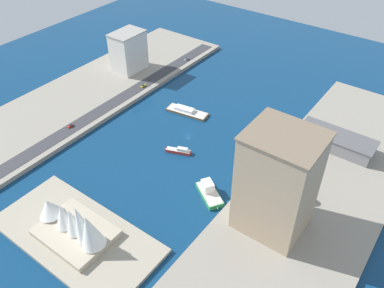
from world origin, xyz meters
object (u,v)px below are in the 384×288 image
ferry_green_doubledeck (209,192)px  apartment_midrise_tan (277,183)px  hotel_broad_white (128,51)px  traffic_light_waterfront (149,82)px  tugboat_red (179,151)px  opera_landmark (74,225)px  warehouse_low_gray (336,141)px  catamaran_blue (263,126)px  barge_flat_brown (187,111)px  sedan_silver (187,59)px  pickup_red (70,126)px  taxi_yellow_cab (143,86)px

ferry_green_doubledeck → apartment_midrise_tan: bearing=-179.9°
ferry_green_doubledeck → apartment_midrise_tan: size_ratio=0.39×
hotel_broad_white → traffic_light_waterfront: 36.05m
tugboat_red → opera_landmark: bearing=90.0°
warehouse_low_gray → tugboat_red: bearing=37.6°
tugboat_red → ferry_green_doubledeck: ferry_green_doubledeck is taller
apartment_midrise_tan → hotel_broad_white: (166.54, -76.95, -11.77)m
warehouse_low_gray → traffic_light_waterfront: (138.85, 13.27, -0.13)m
catamaran_blue → opera_landmark: 137.38m
barge_flat_brown → traffic_light_waterfront: size_ratio=4.82×
catamaran_blue → warehouse_low_gray: (-46.43, -4.94, 5.67)m
tugboat_red → traffic_light_waterfront: bearing=-35.7°
warehouse_low_gray → hotel_broad_white: hotel_broad_white is taller
warehouse_low_gray → apartment_midrise_tan: apartment_midrise_tan is taller
warehouse_low_gray → apartment_midrise_tan: 80.80m
traffic_light_waterfront → opera_landmark: bearing=116.6°
sedan_silver → opera_landmark: bearing=110.7°
barge_flat_brown → pickup_red: pickup_red is taller
warehouse_low_gray → ferry_green_doubledeck: bearing=62.3°
taxi_yellow_cab → catamaran_blue: bearing=-173.8°
barge_flat_brown → opera_landmark: bearing=100.7°
warehouse_low_gray → taxi_yellow_cab: bearing=6.2°
ferry_green_doubledeck → taxi_yellow_cab: size_ratio=4.46×
opera_landmark → catamaran_blue: bearing=-102.4°
barge_flat_brown → sedan_silver: (45.14, -60.33, 2.48)m
taxi_yellow_cab → pickup_red: (3.99, 66.75, 0.05)m
hotel_broad_white → opera_landmark: bearing=124.4°
warehouse_low_gray → traffic_light_waterfront: size_ratio=7.01×
barge_flat_brown → tugboat_red: size_ratio=1.86×
sedan_silver → traffic_light_waterfront: 52.97m
barge_flat_brown → traffic_light_waterfront: 41.78m
hotel_broad_white → taxi_yellow_cab: (-27.45, 15.09, -14.64)m
barge_flat_brown → opera_landmark: size_ratio=0.71×
barge_flat_brown → opera_landmark: opera_landmark is taller
hotel_broad_white → pickup_red: (-23.46, 81.84, -14.60)m
taxi_yellow_cab → opera_landmark: opera_landmark is taller
catamaran_blue → traffic_light_waterfront: size_ratio=3.03×
barge_flat_brown → apartment_midrise_tan: bearing=149.0°
hotel_broad_white → traffic_light_waterfront: size_ratio=4.77×
sedan_silver → traffic_light_waterfront: (-4.49, 52.67, 3.39)m
hotel_broad_white → taxi_yellow_cab: 34.57m
barge_flat_brown → catamaran_blue: (-51.77, -16.00, 0.33)m
barge_flat_brown → ferry_green_doubledeck: size_ratio=1.46×
traffic_light_waterfront → hotel_broad_white: bearing=-22.0°
barge_flat_brown → sedan_silver: 75.39m
catamaran_blue → warehouse_low_gray: warehouse_low_gray is taller
tugboat_red → taxi_yellow_cab: size_ratio=3.51×
apartment_midrise_tan → taxi_yellow_cab: bearing=-24.0°
tugboat_red → pickup_red: bearing=18.5°
barge_flat_brown → ferry_green_doubledeck: bearing=135.5°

